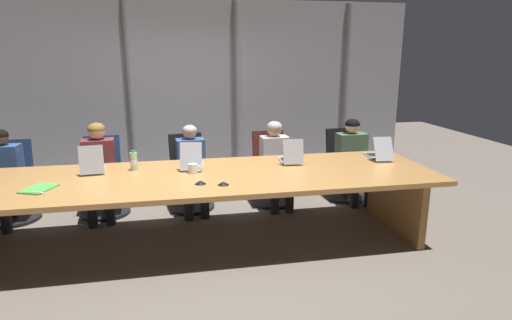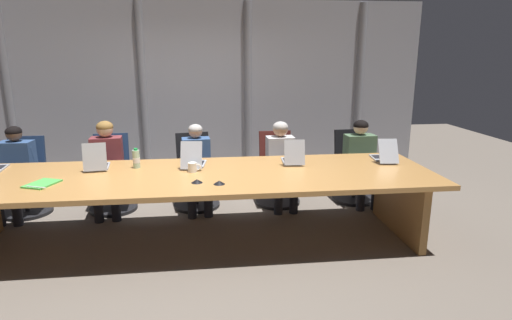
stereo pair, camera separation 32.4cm
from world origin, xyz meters
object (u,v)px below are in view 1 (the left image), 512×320
at_px(person_left_end, 2,173).
at_px(person_center, 192,165).
at_px(office_chair_left_end, 13,191).
at_px(office_chair_right_mid, 271,177).
at_px(coffee_mug_near, 193,169).
at_px(person_right_mid, 276,159).
at_px(office_chair_right_end, 345,173).
at_px(person_left_mid, 99,165).
at_px(water_bottle_secondary, 134,161).
at_px(laptop_center, 192,162).
at_px(office_chair_left_mid, 104,186).
at_px(laptop_left_mid, 93,167).
at_px(office_chair_center, 190,181).
at_px(conference_mic_left_side, 223,183).
at_px(laptop_right_mid, 291,158).
at_px(spiral_notepad, 39,189).
at_px(laptop_right_end, 378,154).
at_px(conference_mic_middle, 200,182).
at_px(person_right_end, 354,155).

xyz_separation_m(person_left_end, person_center, (2.18, -0.01, -0.02)).
distance_m(office_chair_left_end, person_left_end, 0.33).
xyz_separation_m(office_chair_right_mid, coffee_mug_near, (-1.08, -1.07, 0.46)).
bearing_deg(person_right_mid, office_chair_right_end, 96.49).
relative_size(person_left_mid, water_bottle_secondary, 5.34).
bearing_deg(laptop_center, water_bottle_secondary, 96.27).
height_order(laptop_center, office_chair_left_mid, laptop_center).
bearing_deg(water_bottle_secondary, laptop_left_mid, 179.32).
relative_size(office_chair_center, office_chair_right_end, 1.00).
height_order(office_chair_center, conference_mic_left_side, office_chair_center).
bearing_deg(laptop_right_mid, spiral_notepad, 105.37).
xyz_separation_m(laptop_center, laptop_right_end, (2.19, 0.01, -0.00)).
height_order(coffee_mug_near, conference_mic_middle, coffee_mug_near).
height_order(office_chair_center, person_right_end, person_right_end).
distance_m(office_chair_right_end, person_left_end, 4.32).
xyz_separation_m(laptop_center, spiral_notepad, (-1.41, -0.51, -0.05)).
bearing_deg(person_left_end, office_chair_left_mid, 101.63).
distance_m(person_right_mid, coffee_mug_near, 1.45).
bearing_deg(laptop_right_end, office_chair_right_mid, 58.67).
xyz_separation_m(office_chair_right_mid, person_center, (-1.06, -0.17, 0.27)).
bearing_deg(laptop_left_mid, water_bottle_secondary, -97.97).
relative_size(office_chair_center, office_chair_right_mid, 1.00).
xyz_separation_m(office_chair_left_end, spiral_notepad, (0.72, -1.35, 0.42)).
bearing_deg(person_right_end, spiral_notepad, -73.40).
bearing_deg(office_chair_left_end, office_chair_left_mid, 88.97).
xyz_separation_m(person_left_end, conference_mic_left_side, (2.42, -1.37, 0.15)).
distance_m(laptop_left_mid, laptop_right_end, 3.22).
xyz_separation_m(laptop_right_mid, coffee_mug_near, (-1.12, -0.24, -0.01)).
relative_size(office_chair_left_end, spiral_notepad, 2.61).
bearing_deg(person_right_mid, water_bottle_secondary, -71.08).
bearing_deg(office_chair_left_mid, office_chair_left_end, -93.86).
bearing_deg(office_chair_left_mid, conference_mic_left_side, 37.14).
bearing_deg(conference_mic_left_side, laptop_right_end, 19.90).
bearing_deg(laptop_right_end, laptop_right_mid, 95.81).
xyz_separation_m(person_left_end, person_right_end, (4.35, 0.00, 0.00)).
bearing_deg(coffee_mug_near, person_right_end, 22.65).
bearing_deg(office_chair_right_end, conference_mic_middle, -59.59).
distance_m(office_chair_right_end, coffee_mug_near, 2.44).
distance_m(office_chair_right_mid, person_left_end, 3.26).
distance_m(office_chair_left_mid, office_chair_right_end, 3.22).
distance_m(office_chair_center, conference_mic_left_side, 1.62).
bearing_deg(person_left_end, person_left_mid, 93.38).
bearing_deg(water_bottle_secondary, conference_mic_left_side, -38.70).
relative_size(laptop_left_mid, person_right_end, 0.35).
distance_m(person_left_mid, person_right_mid, 2.19).
bearing_deg(office_chair_left_end, water_bottle_secondary, 60.13).
distance_m(person_left_end, person_right_end, 4.35).
relative_size(laptop_right_end, office_chair_left_mid, 0.49).
height_order(laptop_right_end, coffee_mug_near, laptop_right_end).
distance_m(office_chair_left_end, person_right_mid, 3.26).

